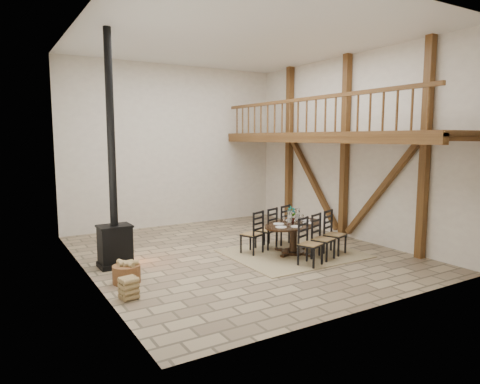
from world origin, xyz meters
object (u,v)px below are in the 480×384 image
log_basket (127,273)px  wood_stove (114,216)px  log_stack (129,288)px  dining_table (293,238)px

log_basket → wood_stove: bearing=85.0°
log_basket → log_stack: 0.87m
wood_stove → log_basket: wood_stove is taller
wood_stove → log_stack: (-0.31, -2.00, -0.92)m
wood_stove → log_basket: size_ratio=9.49×
dining_table → wood_stove: size_ratio=0.49×
log_basket → log_stack: (-0.21, -0.84, 0.00)m
log_stack → wood_stove: bearing=81.2°
dining_table → wood_stove: bearing=142.8°
dining_table → log_basket: size_ratio=4.63×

